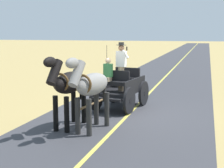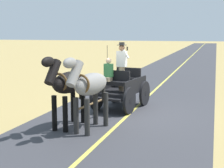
% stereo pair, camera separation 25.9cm
% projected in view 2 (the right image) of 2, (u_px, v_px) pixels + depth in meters
% --- Properties ---
extents(ground_plane, '(200.00, 200.00, 0.00)m').
position_uv_depth(ground_plane, '(131.00, 113.00, 11.74)').
color(ground_plane, tan).
extents(road_surface, '(5.74, 160.00, 0.01)m').
position_uv_depth(road_surface, '(131.00, 112.00, 11.74)').
color(road_surface, '#38383D').
rests_on(road_surface, ground).
extents(road_centre_stripe, '(0.12, 160.00, 0.00)m').
position_uv_depth(road_centre_stripe, '(131.00, 112.00, 11.74)').
color(road_centre_stripe, '#DBCC4C').
rests_on(road_centre_stripe, road_surface).
extents(horse_drawn_carriage, '(1.75, 4.51, 2.50)m').
position_uv_depth(horse_drawn_carriage, '(121.00, 87.00, 12.30)').
color(horse_drawn_carriage, black).
rests_on(horse_drawn_carriage, ground).
extents(horse_near_side, '(0.81, 2.15, 2.21)m').
position_uv_depth(horse_near_side, '(89.00, 86.00, 9.37)').
color(horse_near_side, gray).
rests_on(horse_near_side, ground).
extents(horse_off_side, '(0.70, 2.14, 2.21)m').
position_uv_depth(horse_off_side, '(67.00, 84.00, 9.70)').
color(horse_off_side, black).
rests_on(horse_off_side, ground).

